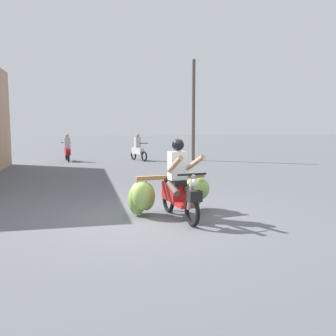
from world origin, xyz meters
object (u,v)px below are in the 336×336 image
(motorbike_main_loaded, at_px, (170,191))
(motorbike_distant_ahead_right, at_px, (138,150))
(utility_pole, at_px, (193,111))
(motorbike_distant_ahead_left, at_px, (67,150))

(motorbike_main_loaded, xyz_separation_m, motorbike_distant_ahead_right, (1.08, 11.88, 0.08))
(utility_pole, bearing_deg, motorbike_distant_ahead_right, 169.27)
(utility_pole, bearing_deg, motorbike_main_loaded, -109.00)
(utility_pole, bearing_deg, motorbike_distant_ahead_left, 172.01)
(motorbike_distant_ahead_right, xyz_separation_m, utility_pole, (2.83, -0.54, 2.01))
(motorbike_distant_ahead_left, bearing_deg, motorbike_main_loaded, -78.48)
(motorbike_main_loaded, distance_m, motorbike_distant_ahead_right, 11.93)
(motorbike_distant_ahead_right, height_order, utility_pole, utility_pole)
(motorbike_main_loaded, height_order, utility_pole, utility_pole)
(motorbike_main_loaded, bearing_deg, motorbike_distant_ahead_right, 84.82)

